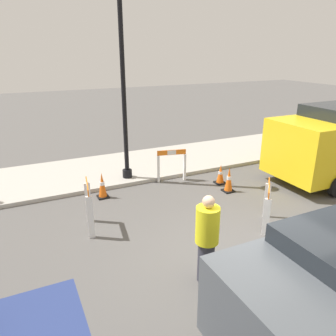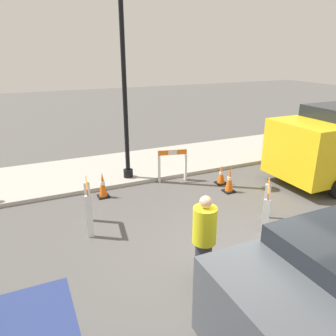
# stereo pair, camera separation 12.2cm
# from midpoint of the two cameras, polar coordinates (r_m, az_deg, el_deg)

# --- Properties ---
(ground_plane) EXTENTS (60.00, 60.00, 0.00)m
(ground_plane) POSITION_cam_midpoint_polar(r_m,az_deg,el_deg) (6.48, 12.74, -16.50)
(ground_plane) COLOR #565451
(sidewalk_slab) EXTENTS (18.00, 2.99, 0.11)m
(sidewalk_slab) POSITION_cam_midpoint_polar(r_m,az_deg,el_deg) (11.22, -5.78, 0.37)
(sidewalk_slab) COLOR #ADA89E
(sidewalk_slab) RESTS_ON ground_plane
(streetlamp_post) EXTENTS (0.44, 0.44, 5.92)m
(streetlamp_post) POSITION_cam_midpoint_polar(r_m,az_deg,el_deg) (9.43, -7.52, 20.25)
(streetlamp_post) COLOR black
(streetlamp_post) RESTS_ON sidewalk_slab
(barricade_0) EXTENTS (0.88, 0.33, 0.99)m
(barricade_0) POSITION_cam_midpoint_polar(r_m,az_deg,el_deg) (9.87, 1.13, 0.65)
(barricade_0) COLOR white
(barricade_0) RESTS_ON ground_plane
(barricade_1) EXTENTS (0.26, 0.81, 1.12)m
(barricade_1) POSITION_cam_midpoint_polar(r_m,az_deg,el_deg) (7.42, -13.24, -6.18)
(barricade_1) COLOR white
(barricade_1) RESTS_ON ground_plane
(barricade_2) EXTENTS (0.71, 0.77, 1.01)m
(barricade_2) POSITION_cam_midpoint_polar(r_m,az_deg,el_deg) (7.67, 17.26, -6.03)
(barricade_2) COLOR white
(barricade_2) RESTS_ON ground_plane
(traffic_cone_0) EXTENTS (0.30, 0.30, 0.59)m
(traffic_cone_0) POSITION_cam_midpoint_polar(r_m,az_deg,el_deg) (9.88, 9.61, -1.17)
(traffic_cone_0) COLOR black
(traffic_cone_0) RESTS_ON ground_plane
(traffic_cone_1) EXTENTS (0.30, 0.30, 0.72)m
(traffic_cone_1) POSITION_cam_midpoint_polar(r_m,az_deg,el_deg) (9.01, -10.92, -2.96)
(traffic_cone_1) COLOR black
(traffic_cone_1) RESTS_ON ground_plane
(traffic_cone_2) EXTENTS (0.30, 0.30, 0.72)m
(traffic_cone_2) POSITION_cam_midpoint_polar(r_m,az_deg,el_deg) (9.34, 11.02, -2.13)
(traffic_cone_2) COLOR black
(traffic_cone_2) RESTS_ON ground_plane
(person_worker) EXTENTS (0.49, 0.49, 1.61)m
(person_worker) POSITION_cam_midpoint_polar(r_m,az_deg,el_deg) (5.61, 6.95, -11.94)
(person_worker) COLOR #33333D
(person_worker) RESTS_ON ground_plane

